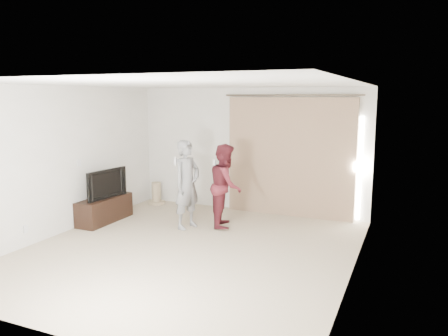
{
  "coord_description": "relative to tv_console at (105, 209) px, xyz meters",
  "views": [
    {
      "loc": [
        3.16,
        -5.84,
        2.41
      ],
      "look_at": [
        0.1,
        1.2,
        1.15
      ],
      "focal_mm": 35.0,
      "sensor_mm": 36.0,
      "label": 1
    }
  ],
  "objects": [
    {
      "name": "floor",
      "position": [
        2.27,
        -0.79,
        -0.24
      ],
      "size": [
        5.5,
        5.5,
        0.0
      ],
      "primitive_type": "plane",
      "color": "tan",
      "rests_on": "ground"
    },
    {
      "name": "wall_back",
      "position": [
        2.27,
        1.96,
        1.06
      ],
      "size": [
        5.0,
        0.04,
        2.6
      ],
      "primitive_type": "cube",
      "color": "silver",
      "rests_on": "ground"
    },
    {
      "name": "wall_left",
      "position": [
        -0.23,
        -0.79,
        1.06
      ],
      "size": [
        0.04,
        5.5,
        2.6
      ],
      "color": "silver",
      "rests_on": "ground"
    },
    {
      "name": "ceiling",
      "position": [
        2.27,
        -0.79,
        2.36
      ],
      "size": [
        5.0,
        5.5,
        0.01
      ],
      "primitive_type": "cube",
      "color": "silver",
      "rests_on": "wall_back"
    },
    {
      "name": "curtain",
      "position": [
        3.18,
        1.89,
        0.96
      ],
      "size": [
        2.8,
        0.11,
        2.46
      ],
      "color": "tan",
      "rests_on": "ground"
    },
    {
      "name": "tv_console",
      "position": [
        0.0,
        0.0,
        0.0
      ],
      "size": [
        0.43,
        1.24,
        0.48
      ],
      "primitive_type": "cube",
      "color": "black",
      "rests_on": "ground"
    },
    {
      "name": "tv",
      "position": [
        0.0,
        0.0,
        0.52
      ],
      "size": [
        0.25,
        0.98,
        0.56
      ],
      "primitive_type": "imported",
      "rotation": [
        0.0,
        0.0,
        1.45
      ],
      "color": "black",
      "rests_on": "tv_console"
    },
    {
      "name": "scratching_post",
      "position": [
        0.16,
        1.61,
        -0.04
      ],
      "size": [
        0.37,
        0.37,
        0.5
      ],
      "color": "tan",
      "rests_on": "ground"
    },
    {
      "name": "person_man",
      "position": [
        1.67,
        0.29,
        0.58
      ],
      "size": [
        0.53,
        0.68,
        1.64
      ],
      "color": "slate",
      "rests_on": "ground"
    },
    {
      "name": "person_woman",
      "position": [
        2.27,
        0.69,
        0.54
      ],
      "size": [
        0.8,
        0.9,
        1.55
      ],
      "color": "#561A22",
      "rests_on": "ground"
    }
  ]
}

